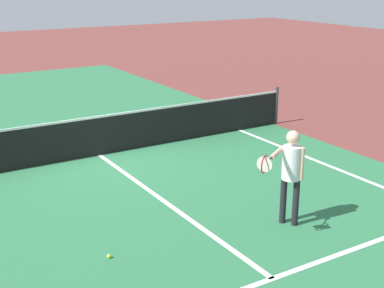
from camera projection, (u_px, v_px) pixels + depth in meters
ground_plane at (99, 155)px, 12.87m from camera, size 60.00×60.00×0.00m
court_surface_inbounds at (99, 155)px, 12.87m from camera, size 10.62×24.40×0.00m
line_service_near at (272, 279)px, 7.67m from camera, size 8.22×0.10×0.01m
line_center_service at (164, 201)px, 10.27m from camera, size 0.10×6.40×0.01m
net at (98, 135)px, 12.72m from camera, size 10.91×0.09×1.07m
player_near at (291, 167)px, 9.02m from camera, size 1.15×0.62×1.67m
tennis_ball_mid_court at (109, 256)px, 8.21m from camera, size 0.07×0.07×0.07m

